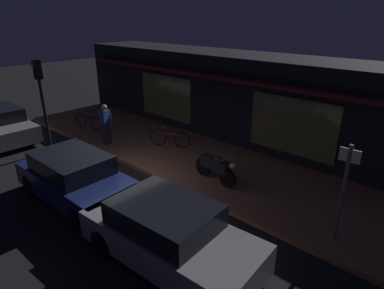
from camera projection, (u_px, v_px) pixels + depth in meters
The scene contains 12 objects.
ground_plane at pixel (122, 186), 10.52m from camera, with size 60.00×60.00×0.00m, color black.
sidewalk_slab at pixel (186, 156), 12.54m from camera, with size 18.00×4.00×0.15m, color brown.
storefront_building at pixel (240, 96), 14.22m from camera, with size 18.00×3.30×3.60m.
motorcycle at pixel (216, 167), 10.32m from camera, with size 1.70×0.55×0.97m.
bicycle_parked at pixel (170, 138), 13.10m from camera, with size 1.50×0.78×0.91m.
bicycle_extra at pixel (88, 121), 15.21m from camera, with size 1.64×0.46×0.91m.
person_photographer at pixel (106, 124), 13.15m from camera, with size 0.61×0.43×1.67m.
sign_post at pixel (343, 188), 7.32m from camera, with size 0.44×0.09×2.40m.
traffic_light_pole at pixel (41, 90), 12.20m from camera, with size 0.24×0.33×3.60m.
parked_car_near at pixel (0, 124), 14.11m from camera, with size 4.11×1.80×1.42m.
parked_car_far at pixel (75, 178), 9.50m from camera, with size 4.13×1.85×1.42m.
parked_car_across at pixel (169, 234), 7.08m from camera, with size 4.21×2.04×1.42m.
Camera 1 is at (7.95, -5.30, 5.12)m, focal length 30.63 mm.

